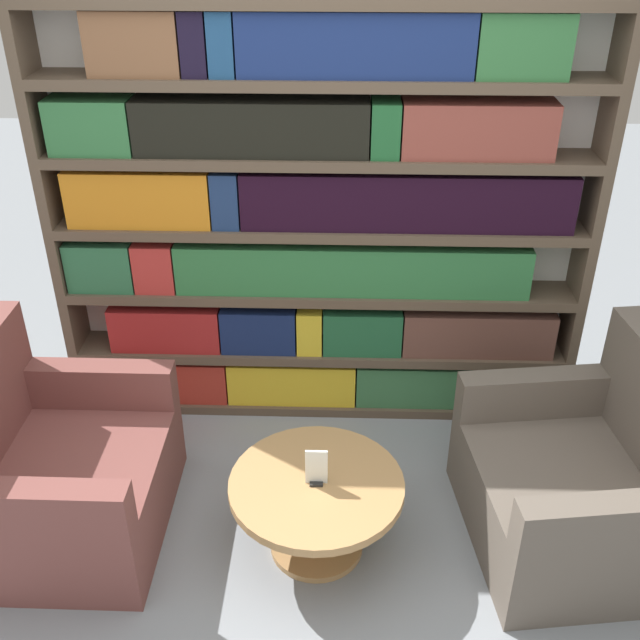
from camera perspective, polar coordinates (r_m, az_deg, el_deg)
The scene contains 6 objects.
ground_plane at distance 3.25m, azimuth -0.82°, elevation -20.98°, with size 14.00×14.00×0.00m, color gray.
bookshelf at distance 3.73m, azimuth 0.03°, elevation 7.07°, with size 2.66×0.30×2.13m.
armchair_left at distance 3.54m, azimuth -19.44°, elevation -11.04°, with size 0.82×0.93×0.90m.
armchair_right at distance 3.48m, azimuth 19.40°, elevation -11.78°, with size 0.93×1.02×0.90m.
coffee_table at distance 3.26m, azimuth -0.27°, elevation -13.62°, with size 0.74×0.74×0.38m.
table_sign at distance 3.14m, azimuth -0.27°, elevation -11.29°, with size 0.09×0.06×0.17m.
Camera 1 is at (0.11, -2.01, 2.55)m, focal length 42.00 mm.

